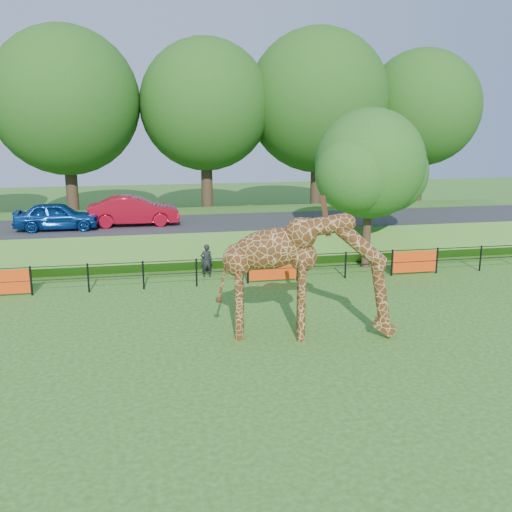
% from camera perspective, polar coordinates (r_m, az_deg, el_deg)
% --- Properties ---
extents(ground, '(90.00, 90.00, 0.00)m').
position_cam_1_polar(ground, '(14.61, -2.93, -11.76)').
color(ground, '#2A5F17').
rests_on(ground, ground).
extents(giraffe, '(5.27, 2.11, 3.71)m').
position_cam_1_polar(giraffe, '(16.46, 5.14, -2.00)').
color(giraffe, '#542C11').
rests_on(giraffe, ground).
extents(perimeter_fence, '(28.07, 0.10, 1.10)m').
position_cam_1_polar(perimeter_fence, '(21.92, -5.97, -1.65)').
color(perimeter_fence, black).
rests_on(perimeter_fence, ground).
extents(embankment, '(40.00, 9.00, 1.30)m').
position_cam_1_polar(embankment, '(29.19, -7.35, 2.28)').
color(embankment, '#2A5F17').
rests_on(embankment, ground).
extents(road, '(40.00, 5.00, 0.12)m').
position_cam_1_polar(road, '(27.59, -7.18, 3.14)').
color(road, '#2D2D2F').
rests_on(road, embankment).
extents(car_blue, '(3.73, 1.55, 1.26)m').
position_cam_1_polar(car_blue, '(27.12, -19.26, 3.80)').
color(car_blue, '#13479E').
rests_on(car_blue, road).
extents(car_red, '(4.19, 1.48, 1.38)m').
position_cam_1_polar(car_red, '(27.35, -12.11, 4.45)').
color(car_red, red).
rests_on(car_red, road).
extents(visitor, '(0.52, 0.37, 1.35)m').
position_cam_1_polar(visitor, '(23.21, -4.97, -0.46)').
color(visitor, black).
rests_on(visitor, ground).
extents(tree_east, '(5.40, 4.71, 6.76)m').
position_cam_1_polar(tree_east, '(24.69, 11.48, 8.63)').
color(tree_east, '#382819').
rests_on(tree_east, ground).
extents(bg_tree_line, '(37.30, 8.80, 11.82)m').
position_cam_1_polar(bg_tree_line, '(35.32, -5.27, 14.90)').
color(bg_tree_line, '#382819').
rests_on(bg_tree_line, ground).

